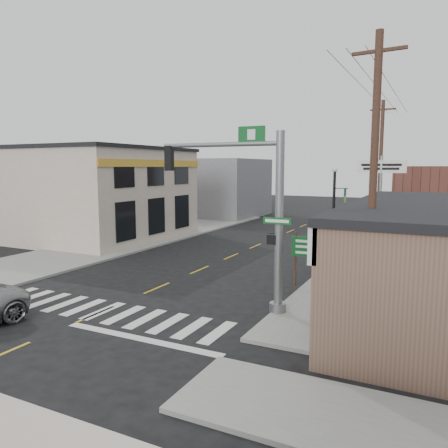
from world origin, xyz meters
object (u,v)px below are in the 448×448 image
at_px(utility_pole_far, 380,170).
at_px(fire_hydrant, 356,287).
at_px(traffic_signal_pole, 258,202).
at_px(utility_pole_near, 373,183).
at_px(guide_sign, 308,252).
at_px(dance_center_sign, 381,180).
at_px(lamp_post, 335,211).
at_px(bare_tree, 349,220).

bearing_deg(utility_pole_far, fire_hydrant, -81.79).
relative_size(traffic_signal_pole, fire_hydrant, 10.66).
bearing_deg(traffic_signal_pole, utility_pole_near, -7.13).
bearing_deg(fire_hydrant, utility_pole_far, 93.79).
xyz_separation_m(fire_hydrant, utility_pole_far, (-0.97, 14.70, 4.83)).
bearing_deg(guide_sign, dance_center_sign, 74.88).
relative_size(traffic_signal_pole, guide_sign, 2.76).
bearing_deg(fire_hydrant, utility_pole_near, -75.61).
bearing_deg(guide_sign, utility_pole_near, -55.78).
bearing_deg(lamp_post, fire_hydrant, -83.80).
height_order(traffic_signal_pole, guide_sign, traffic_signal_pole).
height_order(fire_hydrant, dance_center_sign, dance_center_sign).
bearing_deg(lamp_post, bare_tree, -90.73).
bearing_deg(fire_hydrant, traffic_signal_pole, -131.22).
relative_size(fire_hydrant, utility_pole_far, 0.06).
distance_m(traffic_signal_pole, dance_center_sign, 13.20).
bearing_deg(bare_tree, traffic_signal_pole, -141.65).
distance_m(guide_sign, utility_pole_far, 15.05).
distance_m(fire_hydrant, lamp_post, 5.26).
distance_m(traffic_signal_pole, bare_tree, 3.81).
distance_m(guide_sign, utility_pole_near, 6.17).
bearing_deg(utility_pole_near, bare_tree, 119.71).
distance_m(bare_tree, utility_pole_near, 3.41).
bearing_deg(lamp_post, utility_pole_far, 66.65).
height_order(lamp_post, utility_pole_far, utility_pole_far).
xyz_separation_m(traffic_signal_pole, utility_pole_near, (4.12, -0.46, 0.81)).
relative_size(lamp_post, utility_pole_near, 0.56).
relative_size(bare_tree, utility_pole_far, 0.42).
bearing_deg(utility_pole_far, guide_sign, -90.29).
bearing_deg(utility_pole_far, bare_tree, -82.69).
distance_m(dance_center_sign, utility_pole_near, 13.42).
height_order(utility_pole_near, utility_pole_far, utility_pole_far).
bearing_deg(dance_center_sign, utility_pole_far, 95.83).
bearing_deg(guide_sign, traffic_signal_pole, -107.69).
xyz_separation_m(lamp_post, utility_pole_near, (2.89, -8.04, 1.77)).
height_order(traffic_signal_pole, utility_pole_far, utility_pole_far).
bearing_deg(fire_hydrant, lamp_post, 114.77).
bearing_deg(lamp_post, traffic_signal_pole, -117.80).
xyz_separation_m(traffic_signal_pole, lamp_post, (1.23, 7.58, -0.96)).
xyz_separation_m(fire_hydrant, bare_tree, (-0.17, -1.22, 2.98)).
xyz_separation_m(lamp_post, bare_tree, (1.69, -5.26, 0.19)).
distance_m(lamp_post, dance_center_sign, 5.74).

